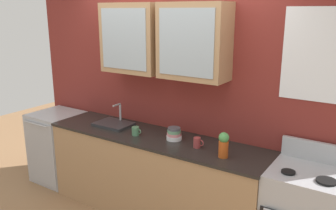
{
  "coord_description": "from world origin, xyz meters",
  "views": [
    {
      "loc": [
        2.07,
        -2.86,
        2.22
      ],
      "look_at": [
        0.18,
        0.0,
        1.29
      ],
      "focal_mm": 37.7,
      "sensor_mm": 36.0,
      "label": 1
    }
  ],
  "objects": [
    {
      "name": "sink_faucet",
      "position": [
        -0.6,
        0.04,
        0.95
      ],
      "size": [
        0.42,
        0.31,
        0.24
      ],
      "color": "#2D2D30",
      "rests_on": "counter"
    },
    {
      "name": "cup_near_sink",
      "position": [
        -0.18,
        -0.08,
        0.97
      ],
      "size": [
        0.12,
        0.08,
        0.09
      ],
      "color": "#4C7F59",
      "rests_on": "counter"
    },
    {
      "name": "vase",
      "position": [
        0.85,
        -0.1,
        1.05
      ],
      "size": [
        0.09,
        0.09,
        0.24
      ],
      "color": "#BF4C19",
      "rests_on": "counter"
    },
    {
      "name": "counter",
      "position": [
        0.0,
        0.0,
        0.46
      ],
      "size": [
        2.53,
        0.64,
        0.92
      ],
      "color": "#A87F56",
      "rests_on": "ground_plane"
    },
    {
      "name": "dishwasher",
      "position": [
        -1.57,
        -0.0,
        0.46
      ],
      "size": [
        0.58,
        0.62,
        0.92
      ],
      "color": "#ADAFB5",
      "rests_on": "ground_plane"
    },
    {
      "name": "cup_near_bowls",
      "position": [
        0.54,
        -0.03,
        0.98
      ],
      "size": [
        0.11,
        0.07,
        0.1
      ],
      "color": "#993838",
      "rests_on": "counter"
    },
    {
      "name": "bowl_stack",
      "position": [
        0.24,
        0.03,
        0.99
      ],
      "size": [
        0.16,
        0.16,
        0.13
      ],
      "color": "white",
      "rests_on": "counter"
    },
    {
      "name": "back_wall_unit",
      "position": [
        0.01,
        0.32,
        1.51
      ],
      "size": [
        3.94,
        0.42,
        2.76
      ],
      "color": "maroon",
      "rests_on": "ground_plane"
    }
  ]
}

